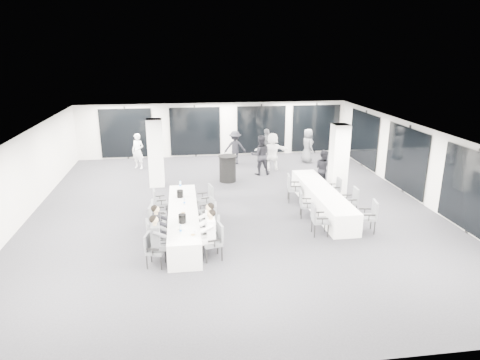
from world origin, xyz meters
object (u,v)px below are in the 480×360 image
object	(u,v)px
chair_side_right_mid	(352,200)
standing_guest_f	(272,149)
chair_side_right_far	(336,187)
standing_guest_g	(138,149)
chair_main_right_second	(214,232)
chair_side_left_near	(318,218)
chair_main_left_mid	(156,219)
chair_main_right_fourth	(209,209)
chair_main_left_far	(158,200)
banquet_table_main	(183,221)
ice_bucket_far	(180,194)
chair_side_left_mid	(305,203)
chair_main_right_far	(207,197)
chair_main_left_near	(153,248)
chair_main_left_second	(154,235)
standing_guest_d	(267,144)
ice_bucket_near	(182,219)
chair_main_right_mid	(211,218)
chair_side_right_near	(370,214)
cocktail_table	(228,168)
chair_main_right_near	(215,239)
chair_main_left_fourth	(157,212)
standing_guest_h	(324,166)
banquet_table_side	(322,199)
chair_side_left_far	(292,186)
standing_guest_c	(235,145)
standing_guest_b	(260,152)

from	to	relation	value
chair_side_right_mid	standing_guest_f	world-z (taller)	standing_guest_f
chair_side_right_far	standing_guest_f	bearing A→B (deg)	18.54
standing_guest_g	chair_main_right_second	bearing A→B (deg)	-42.29
chair_main_right_second	standing_guest_g	size ratio (longest dim) A/B	0.52
chair_side_left_near	chair_main_left_mid	bearing A→B (deg)	-91.67
chair_main_right_fourth	chair_main_left_far	bearing A→B (deg)	41.78
banquet_table_main	ice_bucket_far	xyz separation A→B (m)	(-0.08, 1.18, 0.50)
standing_guest_g	chair_side_left_mid	bearing A→B (deg)	-18.88
chair_main_left_far	chair_main_right_far	distance (m)	1.67
chair_main_left_mid	ice_bucket_far	bearing A→B (deg)	159.31
chair_main_left_near	chair_main_right_second	size ratio (longest dim) A/B	0.92
standing_guest_f	chair_main_left_second	bearing A→B (deg)	53.60
standing_guest_d	ice_bucket_near	size ratio (longest dim) A/B	7.80
chair_main_right_mid	chair_side_right_near	size ratio (longest dim) A/B	1.00
standing_guest_g	ice_bucket_near	world-z (taller)	standing_guest_g
cocktail_table	chair_main_right_second	distance (m)	6.57
chair_main_right_near	chair_side_right_far	distance (m)	6.36
chair_main_left_fourth	standing_guest_h	distance (m)	7.33
chair_main_right_near	chair_main_right_second	bearing A→B (deg)	-11.11
banquet_table_side	chair_main_left_near	xyz separation A→B (m)	(-5.74, -3.37, 0.15)
banquet_table_main	chair_main_right_second	world-z (taller)	chair_main_right_second
chair_side_left_far	chair_side_right_mid	bearing A→B (deg)	56.42
chair_main_left_near	chair_side_left_far	distance (m)	6.53
chair_main_left_mid	standing_guest_f	world-z (taller)	standing_guest_f
chair_main_right_mid	standing_guest_c	distance (m)	8.48
ice_bucket_far	standing_guest_d	bearing A→B (deg)	57.09
chair_main_left_mid	chair_main_right_mid	bearing A→B (deg)	93.51
chair_main_left_far	ice_bucket_far	bearing A→B (deg)	50.70
chair_main_left_far	standing_guest_f	distance (m)	7.12
chair_main_right_near	standing_guest_d	distance (m)	10.23
standing_guest_b	standing_guest_g	size ratio (longest dim) A/B	1.08
chair_main_left_near	chair_main_right_near	bearing A→B (deg)	111.04
standing_guest_d	standing_guest_h	bearing A→B (deg)	89.33
chair_main_right_second	ice_bucket_near	distance (m)	0.98
standing_guest_g	chair_main_left_second	bearing A→B (deg)	-52.24
chair_main_right_mid	chair_side_right_far	world-z (taller)	chair_main_right_mid
standing_guest_h	chair_main_left_second	bearing A→B (deg)	104.51
banquet_table_main	chair_side_left_mid	distance (m)	4.14
chair_main_right_mid	standing_guest_c	world-z (taller)	standing_guest_c
chair_main_right_mid	standing_guest_f	size ratio (longest dim) A/B	0.51
chair_main_left_fourth	standing_guest_g	xyz separation A→B (m)	(-1.19, 7.28, 0.43)
banquet_table_side	standing_guest_g	xyz separation A→B (m)	(-6.93, 6.44, 0.57)
chair_main_right_near	chair_side_left_far	distance (m)	5.24
chair_main_left_far	standing_guest_h	world-z (taller)	standing_guest_h
chair_main_right_mid	chair_side_right_mid	size ratio (longest dim) A/B	1.05
standing_guest_d	ice_bucket_far	bearing A→B (deg)	35.84
chair_main_right_mid	standing_guest_h	distance (m)	6.37
chair_main_left_second	chair_main_right_far	xyz separation A→B (m)	(1.67, 2.86, 0.01)
standing_guest_d	chair_side_left_near	bearing A→B (deg)	67.84
chair_main_left_near	chair_main_right_near	world-z (taller)	chair_main_right_near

